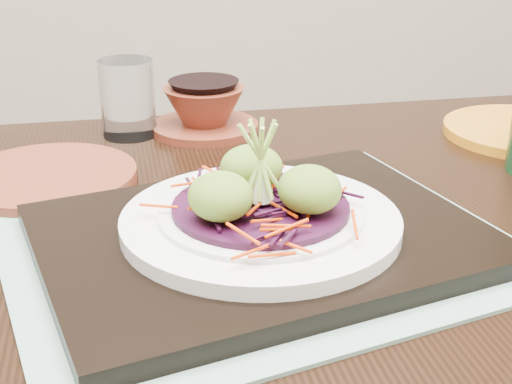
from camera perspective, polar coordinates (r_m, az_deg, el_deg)
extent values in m
cube|color=black|center=(0.69, 1.61, -3.96)|extent=(1.13, 0.75, 0.04)
cube|color=#7DA194|center=(0.63, 0.36, -4.46)|extent=(0.50, 0.43, 0.00)
cube|color=black|center=(0.63, 0.36, -3.62)|extent=(0.43, 0.36, 0.02)
cylinder|color=silver|center=(0.62, 0.37, -2.38)|extent=(0.24, 0.24, 0.01)
cylinder|color=silver|center=(0.62, 0.37, -1.69)|extent=(0.18, 0.18, 0.01)
cylinder|color=black|center=(0.61, 0.37, -1.22)|extent=(0.15, 0.15, 0.01)
ellipsoid|color=olive|center=(0.58, -2.83, -0.39)|extent=(0.06, 0.06, 0.04)
ellipsoid|color=olive|center=(0.60, 4.32, 0.19)|extent=(0.06, 0.06, 0.04)
ellipsoid|color=olive|center=(0.64, -0.34, 1.97)|extent=(0.06, 0.06, 0.04)
cylinder|color=#602516|center=(0.80, -16.38, 1.10)|extent=(0.23, 0.23, 0.01)
cylinder|color=white|center=(0.92, -10.24, 7.38)|extent=(0.07, 0.07, 0.10)
cylinder|color=#602516|center=(0.94, -4.11, 5.20)|extent=(0.14, 0.14, 0.01)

